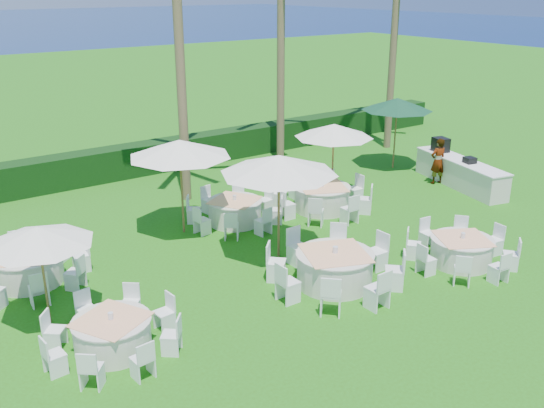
{
  "coord_description": "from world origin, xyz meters",
  "views": [
    {
      "loc": [
        -8.31,
        -10.02,
        7.2
      ],
      "look_at": [
        1.02,
        3.13,
        1.3
      ],
      "focal_mm": 40.0,
      "sensor_mm": 36.0,
      "label": 1
    }
  ],
  "objects_px": {
    "banquet_table_c": "(461,250)",
    "umbrella_c": "(180,148)",
    "banquet_table_f": "(322,197)",
    "banquet_table_e": "(235,211)",
    "umbrella_a": "(38,236)",
    "banquet_table_a": "(113,334)",
    "umbrella_b": "(279,164)",
    "staff_person": "(438,161)",
    "banquet_table_d": "(28,268)",
    "umbrella_green": "(397,104)",
    "banquet_table_b": "(335,268)",
    "umbrella_d": "(334,131)",
    "buffet_table": "(459,172)"
  },
  "relations": [
    {
      "from": "banquet_table_d",
      "to": "banquet_table_f",
      "type": "height_order",
      "value": "banquet_table_f"
    },
    {
      "from": "banquet_table_e",
      "to": "staff_person",
      "type": "xyz_separation_m",
      "value": [
        8.39,
        -1.03,
        0.47
      ]
    },
    {
      "from": "banquet_table_c",
      "to": "umbrella_green",
      "type": "relative_size",
      "value": 1.02
    },
    {
      "from": "buffet_table",
      "to": "banquet_table_d",
      "type": "bearing_deg",
      "value": 175.3
    },
    {
      "from": "umbrella_green",
      "to": "buffet_table",
      "type": "distance_m",
      "value": 3.76
    },
    {
      "from": "banquet_table_f",
      "to": "umbrella_c",
      "type": "xyz_separation_m",
      "value": [
        -4.69,
        0.95,
        2.21
      ]
    },
    {
      "from": "banquet_table_a",
      "to": "umbrella_a",
      "type": "relative_size",
      "value": 1.21
    },
    {
      "from": "banquet_table_e",
      "to": "umbrella_d",
      "type": "bearing_deg",
      "value": 0.14
    },
    {
      "from": "banquet_table_d",
      "to": "staff_person",
      "type": "relative_size",
      "value": 1.76
    },
    {
      "from": "banquet_table_b",
      "to": "banquet_table_d",
      "type": "height_order",
      "value": "banquet_table_b"
    },
    {
      "from": "banquet_table_f",
      "to": "umbrella_a",
      "type": "xyz_separation_m",
      "value": [
        -9.62,
        -2.01,
        1.68
      ]
    },
    {
      "from": "banquet_table_a",
      "to": "staff_person",
      "type": "relative_size",
      "value": 1.64
    },
    {
      "from": "banquet_table_a",
      "to": "umbrella_b",
      "type": "height_order",
      "value": "umbrella_b"
    },
    {
      "from": "banquet_table_e",
      "to": "umbrella_a",
      "type": "relative_size",
      "value": 1.29
    },
    {
      "from": "umbrella_green",
      "to": "banquet_table_d",
      "type": "bearing_deg",
      "value": -172.94
    },
    {
      "from": "umbrella_c",
      "to": "umbrella_green",
      "type": "distance_m",
      "value": 10.35
    },
    {
      "from": "umbrella_green",
      "to": "buffet_table",
      "type": "bearing_deg",
      "value": -85.43
    },
    {
      "from": "banquet_table_b",
      "to": "umbrella_green",
      "type": "bearing_deg",
      "value": 36.24
    },
    {
      "from": "banquet_table_d",
      "to": "umbrella_green",
      "type": "distance_m",
      "value": 15.33
    },
    {
      "from": "staff_person",
      "to": "buffet_table",
      "type": "bearing_deg",
      "value": 137.21
    },
    {
      "from": "staff_person",
      "to": "banquet_table_e",
      "type": "bearing_deg",
      "value": 5.63
    },
    {
      "from": "banquet_table_b",
      "to": "banquet_table_f",
      "type": "bearing_deg",
      "value": 53.64
    },
    {
      "from": "banquet_table_c",
      "to": "banquet_table_d",
      "type": "distance_m",
      "value": 11.38
    },
    {
      "from": "umbrella_a",
      "to": "umbrella_b",
      "type": "height_order",
      "value": "umbrella_b"
    },
    {
      "from": "banquet_table_c",
      "to": "staff_person",
      "type": "distance_m",
      "value": 7.11
    },
    {
      "from": "banquet_table_c",
      "to": "banquet_table_f",
      "type": "bearing_deg",
      "value": 94.41
    },
    {
      "from": "banquet_table_e",
      "to": "buffet_table",
      "type": "relative_size",
      "value": 0.68
    },
    {
      "from": "umbrella_a",
      "to": "umbrella_b",
      "type": "bearing_deg",
      "value": -1.25
    },
    {
      "from": "buffet_table",
      "to": "banquet_table_e",
      "type": "bearing_deg",
      "value": 169.13
    },
    {
      "from": "banquet_table_b",
      "to": "umbrella_b",
      "type": "relative_size",
      "value": 1.08
    },
    {
      "from": "banquet_table_c",
      "to": "banquet_table_e",
      "type": "bearing_deg",
      "value": 119.33
    },
    {
      "from": "banquet_table_c",
      "to": "banquet_table_f",
      "type": "height_order",
      "value": "banquet_table_f"
    },
    {
      "from": "banquet_table_c",
      "to": "umbrella_c",
      "type": "xyz_separation_m",
      "value": [
        -5.11,
        6.35,
        2.26
      ]
    },
    {
      "from": "banquet_table_e",
      "to": "umbrella_c",
      "type": "bearing_deg",
      "value": 171.29
    },
    {
      "from": "banquet_table_b",
      "to": "banquet_table_a",
      "type": "bearing_deg",
      "value": 175.71
    },
    {
      "from": "banquet_table_b",
      "to": "umbrella_c",
      "type": "xyz_separation_m",
      "value": [
        -1.52,
        5.27,
        2.19
      ]
    },
    {
      "from": "umbrella_green",
      "to": "buffet_table",
      "type": "height_order",
      "value": "umbrella_green"
    },
    {
      "from": "umbrella_a",
      "to": "banquet_table_d",
      "type": "bearing_deg",
      "value": 86.02
    },
    {
      "from": "umbrella_a",
      "to": "banquet_table_c",
      "type": "bearing_deg",
      "value": -18.63
    },
    {
      "from": "banquet_table_b",
      "to": "umbrella_d",
      "type": "height_order",
      "value": "umbrella_d"
    },
    {
      "from": "umbrella_d",
      "to": "umbrella_green",
      "type": "distance_m",
      "value": 4.77
    },
    {
      "from": "banquet_table_e",
      "to": "umbrella_a",
      "type": "xyz_separation_m",
      "value": [
        -6.61,
        -2.7,
        1.72
      ]
    },
    {
      "from": "banquet_table_e",
      "to": "umbrella_b",
      "type": "distance_m",
      "value": 3.65
    },
    {
      "from": "buffet_table",
      "to": "umbrella_c",
      "type": "bearing_deg",
      "value": 169.47
    },
    {
      "from": "banquet_table_d",
      "to": "banquet_table_f",
      "type": "distance_m",
      "value": 9.46
    },
    {
      "from": "umbrella_b",
      "to": "umbrella_c",
      "type": "relative_size",
      "value": 1.04
    },
    {
      "from": "banquet_table_a",
      "to": "banquet_table_c",
      "type": "distance_m",
      "value": 9.39
    },
    {
      "from": "umbrella_b",
      "to": "umbrella_c",
      "type": "xyz_separation_m",
      "value": [
        -1.34,
        3.1,
        -0.02
      ]
    },
    {
      "from": "staff_person",
      "to": "umbrella_green",
      "type": "bearing_deg",
      "value": -82.39
    },
    {
      "from": "banquet_table_c",
      "to": "umbrella_a",
      "type": "height_order",
      "value": "umbrella_a"
    }
  ]
}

